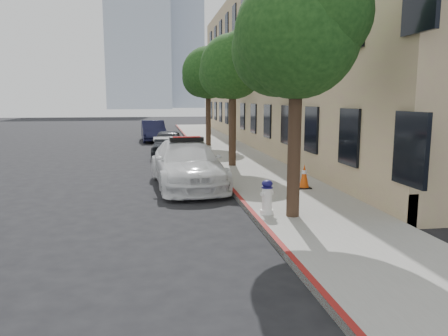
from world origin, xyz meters
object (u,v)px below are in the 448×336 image
at_px(fire_hydrant, 267,197).
at_px(traffic_cone, 304,176).
at_px(parked_car_far, 153,131).
at_px(parked_car_mid, 168,143).
at_px(police_car, 187,164).

bearing_deg(fire_hydrant, traffic_cone, 32.64).
height_order(fire_hydrant, traffic_cone, fire_hydrant).
height_order(parked_car_far, fire_hydrant, parked_car_far).
xyz_separation_m(parked_car_far, traffic_cone, (4.57, -17.53, -0.19)).
relative_size(fire_hydrant, traffic_cone, 1.12).
relative_size(parked_car_mid, traffic_cone, 5.28).
distance_m(police_car, fire_hydrant, 4.68).
distance_m(parked_car_mid, traffic_cone, 10.13).
height_order(parked_car_far, traffic_cone, parked_car_far).
bearing_deg(traffic_cone, police_car, 154.72).
bearing_deg(police_car, parked_car_mid, 88.14).
xyz_separation_m(fire_hydrant, traffic_cone, (1.90, 2.77, -0.04)).
bearing_deg(fire_hydrant, parked_car_far, 74.61).
bearing_deg(parked_car_mid, fire_hydrant, -76.75).
height_order(parked_car_mid, fire_hydrant, parked_car_mid).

